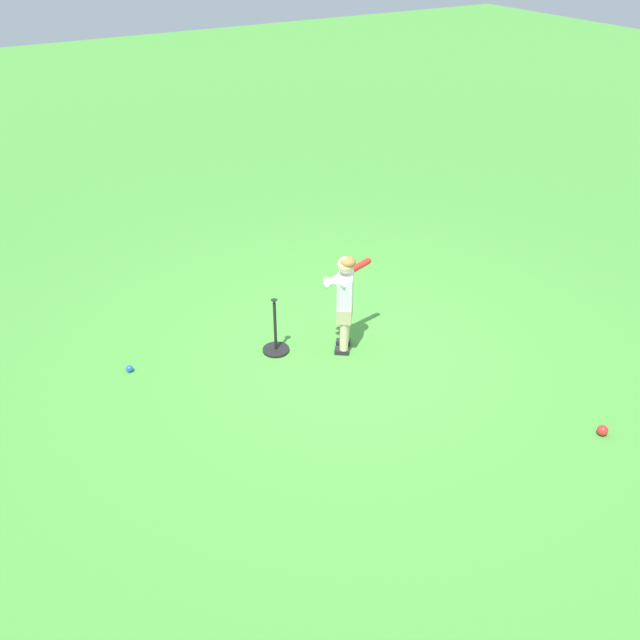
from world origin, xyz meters
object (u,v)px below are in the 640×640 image
Objects in this scene: batting_tee at (276,343)px; child_batter at (345,295)px; play_ball_far_right at (130,369)px; play_ball_center_lawn at (602,430)px.

child_batter is at bearing -116.25° from batting_tee.
play_ball_center_lawn reaches higher than play_ball_far_right.
child_batter is 11.14× the size of play_ball_center_lawn.
child_batter is 14.93× the size of play_ball_far_right.
play_ball_far_right is (0.74, 2.09, -0.61)m from child_batter.
batting_tee is at bearing 35.21° from play_ball_center_lawn.
child_batter is at bearing 27.71° from play_ball_center_lawn.
play_ball_center_lawn is at bearing -152.29° from child_batter.
child_batter is at bearing -109.46° from play_ball_far_right.
play_ball_center_lawn is 3.26m from batting_tee.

